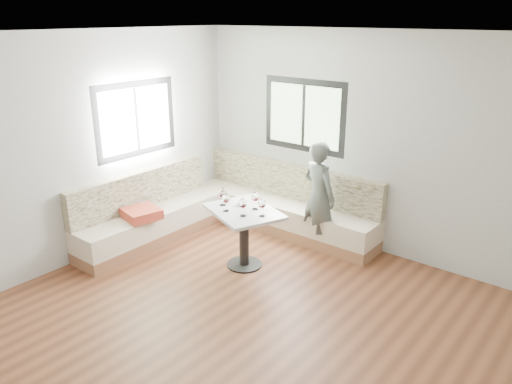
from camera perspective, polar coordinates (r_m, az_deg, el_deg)
room at (r=4.63m, az=-2.74°, el=0.12°), size 5.01×5.01×2.81m
banquette at (r=7.03m, az=-3.49°, el=-2.28°), size 2.90×2.80×0.95m
table at (r=6.06m, az=-1.38°, el=-3.70°), size 1.10×0.98×0.74m
person at (r=6.52m, az=7.19°, el=-0.45°), size 0.61×0.49×1.46m
olive_ramekin at (r=6.13m, az=-1.73°, el=-1.32°), size 0.10×0.10×0.04m
wine_glass_a at (r=6.09m, az=-3.84°, el=-0.15°), size 0.10×0.10×0.22m
wine_glass_b at (r=5.91m, az=-3.46°, el=-0.81°), size 0.10×0.10×0.22m
wine_glass_c at (r=5.75m, az=-1.49°, el=-1.35°), size 0.10×0.10×0.22m
wine_glass_d at (r=5.95m, az=-0.09°, el=-0.61°), size 0.10×0.10×0.22m
wine_glass_e at (r=5.75m, az=0.68°, el=-1.37°), size 0.10×0.10×0.22m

